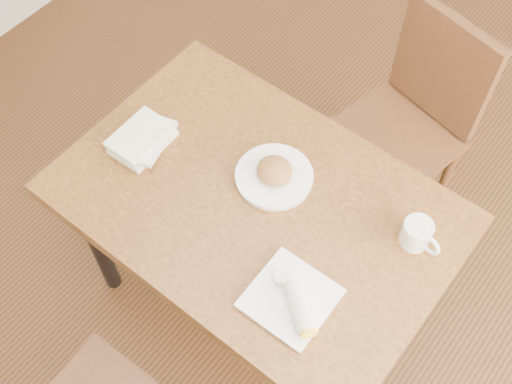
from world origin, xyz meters
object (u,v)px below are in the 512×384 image
Objects in this scene: coffee_mug at (418,234)px; book_stack at (143,139)px; chair_far at (412,115)px; table at (256,215)px; plate_scone at (274,174)px; plate_burrito at (294,301)px.

book_stack is at bearing -165.02° from coffee_mug.
chair_far is at bearing 117.81° from coffee_mug.
coffee_mug is at bearing 21.47° from table.
book_stack is at bearing -159.60° from plate_scone.
chair_far is 3.96× the size of plate_burrito.
table is 9.22× the size of coffee_mug.
table is at bearing -158.53° from coffee_mug.
plate_burrito is at bearing -45.22° from plate_scone.
chair_far is (0.15, 0.76, -0.12)m from table.
plate_scone is at bearing -103.12° from chair_far.
coffee_mug is 0.54× the size of plate_burrito.
plate_burrito is (-0.16, -0.38, -0.02)m from coffee_mug.
table is at bearing 7.49° from book_stack.
book_stack reaches higher than table.
plate_scone is (-0.15, -0.66, 0.23)m from chair_far.
plate_scone is at bearing 20.40° from book_stack.
plate_scone is 0.47m from coffee_mug.
plate_burrito is (0.30, -0.30, -0.00)m from plate_scone.
table is 1.27× the size of chair_far.
plate_scone is 1.11× the size of book_stack.
book_stack is at bearing -172.51° from table.
coffee_mug reaches higher than plate_burrito.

